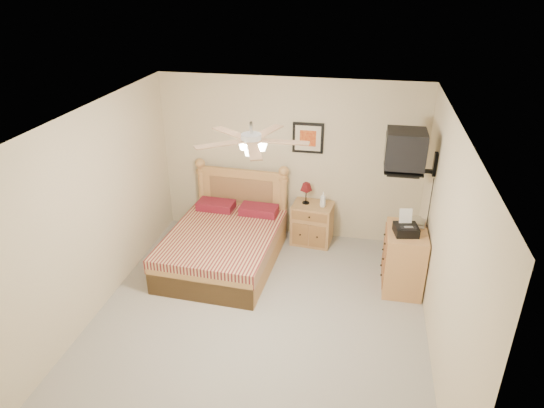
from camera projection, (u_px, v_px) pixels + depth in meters
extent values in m
plane|color=gray|center=(259.00, 319.00, 5.93)|extent=(4.50, 4.50, 0.00)
cube|color=white|center=(256.00, 120.00, 4.84)|extent=(4.00, 4.50, 0.04)
cube|color=beige|center=(290.00, 160.00, 7.37)|extent=(4.00, 0.04, 2.50)
cube|color=beige|center=(187.00, 382.00, 3.40)|extent=(4.00, 0.04, 2.50)
cube|color=beige|center=(93.00, 214.00, 5.73)|extent=(0.04, 4.50, 2.50)
cube|color=beige|center=(445.00, 248.00, 5.04)|extent=(0.04, 4.50, 2.50)
cube|color=#9E6E42|center=(312.00, 223.00, 7.49)|extent=(0.64, 0.50, 0.65)
imported|color=white|center=(323.00, 200.00, 7.24)|extent=(0.10, 0.10, 0.23)
cube|color=black|center=(308.00, 138.00, 7.15)|extent=(0.46, 0.04, 0.46)
cube|color=tan|center=(404.00, 259.00, 6.37)|extent=(0.50, 0.72, 0.85)
imported|color=tan|center=(408.00, 222.00, 6.38)|extent=(0.26, 0.32, 0.03)
imported|color=tan|center=(408.00, 220.00, 6.37)|extent=(0.19, 0.25, 0.02)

